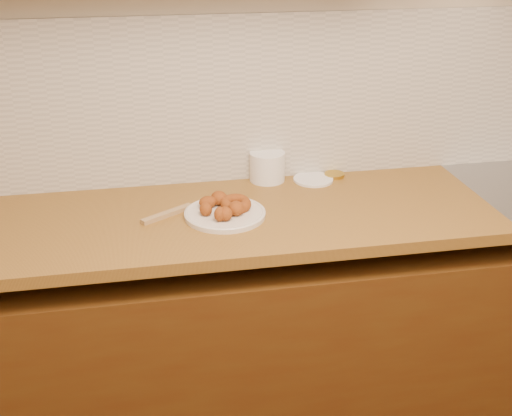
# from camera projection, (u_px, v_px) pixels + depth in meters

# --- Properties ---
(wall_back) EXTENTS (4.00, 0.02, 2.70)m
(wall_back) POSITION_uv_depth(u_px,v_px,m) (322.00, 54.00, 2.28)
(wall_back) COLOR #B8A88E
(wall_back) RESTS_ON ground
(base_cabinet) EXTENTS (3.60, 0.60, 0.77)m
(base_cabinet) POSITION_uv_depth(u_px,v_px,m) (334.00, 328.00, 2.41)
(base_cabinet) COLOR #482C0D
(base_cabinet) RESTS_ON floor
(butcher_block) EXTENTS (2.30, 0.62, 0.04)m
(butcher_block) POSITION_uv_depth(u_px,v_px,m) (150.00, 225.00, 2.09)
(butcher_block) COLOR olive
(butcher_block) RESTS_ON base_cabinet
(backsplash) EXTENTS (3.60, 0.02, 0.60)m
(backsplash) POSITION_uv_depth(u_px,v_px,m) (321.00, 96.00, 2.34)
(backsplash) COLOR beige
(backsplash) RESTS_ON wall_back
(donut_plate) EXTENTS (0.27, 0.27, 0.02)m
(donut_plate) POSITION_uv_depth(u_px,v_px,m) (225.00, 214.00, 2.10)
(donut_plate) COLOR beige
(donut_plate) RESTS_ON butcher_block
(ring_donut) EXTENTS (0.13, 0.14, 0.05)m
(ring_donut) POSITION_uv_depth(u_px,v_px,m) (236.00, 204.00, 2.12)
(ring_donut) COLOR #7C3A08
(ring_donut) RESTS_ON donut_plate
(fried_dough_chunks) EXTENTS (0.16, 0.19, 0.05)m
(fried_dough_chunks) POSITION_uv_depth(u_px,v_px,m) (220.00, 206.00, 2.09)
(fried_dough_chunks) COLOR #7C3A08
(fried_dough_chunks) RESTS_ON donut_plate
(plastic_tub) EXTENTS (0.14, 0.14, 0.11)m
(plastic_tub) POSITION_uv_depth(u_px,v_px,m) (267.00, 166.00, 2.37)
(plastic_tub) COLOR white
(plastic_tub) RESTS_ON butcher_block
(tub_lid) EXTENTS (0.16, 0.16, 0.01)m
(tub_lid) POSITION_uv_depth(u_px,v_px,m) (313.00, 179.00, 2.39)
(tub_lid) COLOR white
(tub_lid) RESTS_ON butcher_block
(brass_jar_lid) EXTENTS (0.09, 0.09, 0.01)m
(brass_jar_lid) POSITION_uv_depth(u_px,v_px,m) (334.00, 175.00, 2.42)
(brass_jar_lid) COLOR gold
(brass_jar_lid) RESTS_ON butcher_block
(wooden_utensil) EXTENTS (0.18, 0.12, 0.02)m
(wooden_utensil) POSITION_uv_depth(u_px,v_px,m) (167.00, 214.00, 2.10)
(wooden_utensil) COLOR #9B7B4E
(wooden_utensil) RESTS_ON butcher_block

